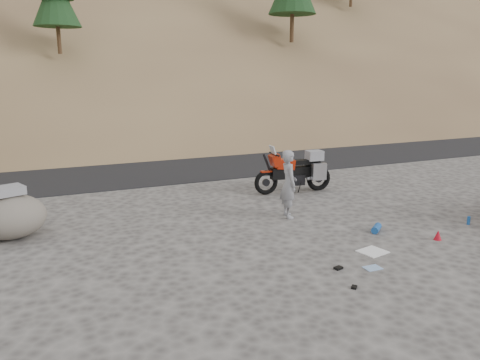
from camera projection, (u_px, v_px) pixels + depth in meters
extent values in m
plane|color=#474341|center=(310.00, 233.00, 10.16)|extent=(140.00, 140.00, 0.00)
cube|color=black|center=(186.00, 162.00, 18.19)|extent=(120.00, 7.00, 0.05)
cube|color=brown|center=(127.00, 12.00, 35.94)|extent=(110.00, 51.90, 46.72)
cube|color=brown|center=(127.00, 8.00, 35.87)|extent=(110.00, 43.28, 36.46)
cylinder|color=#3B2915|center=(59.00, 37.00, 20.00)|extent=(0.17, 0.17, 1.40)
cylinder|color=#3B2915|center=(292.00, 25.00, 25.35)|extent=(0.22, 0.22, 1.82)
torus|color=black|center=(266.00, 182.00, 13.26)|extent=(0.72, 0.19, 0.71)
cylinder|color=black|center=(266.00, 182.00, 13.26)|extent=(0.22, 0.08, 0.21)
torus|color=black|center=(318.00, 178.00, 13.78)|extent=(0.76, 0.22, 0.75)
cylinder|color=black|center=(318.00, 178.00, 13.78)|extent=(0.24, 0.11, 0.24)
cylinder|color=black|center=(269.00, 169.00, 13.20)|extent=(0.41, 0.10, 0.87)
cylinder|color=black|center=(274.00, 154.00, 13.16)|extent=(0.11, 0.67, 0.05)
cube|color=black|center=(292.00, 173.00, 13.46)|extent=(1.30, 0.37, 0.32)
cube|color=black|center=(295.00, 179.00, 13.54)|extent=(0.51, 0.36, 0.30)
cube|color=#961B08|center=(284.00, 164.00, 13.32)|extent=(0.59, 0.37, 0.33)
cube|color=#961B08|center=(275.00, 160.00, 13.20)|extent=(0.36, 0.39, 0.38)
cube|color=silver|center=(273.00, 150.00, 13.12)|extent=(0.15, 0.33, 0.27)
cube|color=black|center=(301.00, 162.00, 13.48)|extent=(0.61, 0.29, 0.13)
cube|color=black|center=(314.00, 163.00, 13.61)|extent=(0.39, 0.23, 0.11)
cube|color=#B2B1B6|center=(319.00, 172.00, 13.42)|extent=(0.44, 0.17, 0.48)
cube|color=#B2B1B6|center=(310.00, 168.00, 13.93)|extent=(0.44, 0.17, 0.48)
cube|color=gray|center=(314.00, 155.00, 13.57)|extent=(0.48, 0.40, 0.28)
cube|color=#961B08|center=(266.00, 171.00, 13.19)|extent=(0.33, 0.16, 0.04)
cylinder|color=black|center=(300.00, 187.00, 13.42)|extent=(0.05, 0.23, 0.39)
cylinder|color=#B2B1B6|center=(314.00, 177.00, 13.56)|extent=(0.50, 0.14, 0.14)
imported|color=gray|center=(288.00, 217.00, 11.29)|extent=(0.51, 0.66, 1.63)
ellipsoid|color=#58524B|center=(10.00, 217.00, 9.73)|extent=(1.62, 1.44, 0.94)
cube|color=gray|center=(7.00, 191.00, 9.60)|extent=(0.79, 0.70, 0.18)
cube|color=white|center=(373.00, 252.00, 9.05)|extent=(0.58, 0.53, 0.02)
cylinder|color=#194C96|center=(376.00, 228.00, 10.20)|extent=(0.40, 0.37, 0.16)
cylinder|color=#194C96|center=(469.00, 220.00, 10.68)|extent=(0.09, 0.09, 0.19)
cone|color=#AF0B1B|center=(438.00, 235.00, 9.70)|extent=(0.21, 0.21, 0.21)
cube|color=black|center=(338.00, 268.00, 8.26)|extent=(0.16, 0.13, 0.04)
cube|color=black|center=(354.00, 287.00, 7.53)|extent=(0.14, 0.14, 0.04)
cube|color=#86A6CF|center=(373.00, 268.00, 8.30)|extent=(0.31, 0.23, 0.01)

